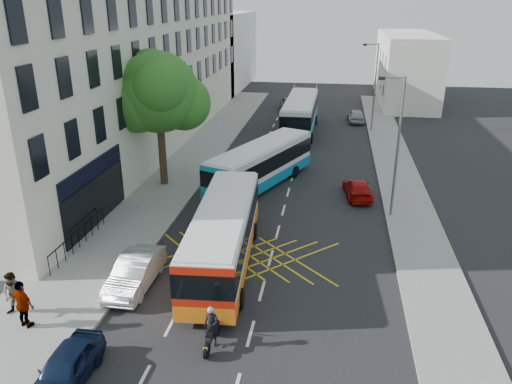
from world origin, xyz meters
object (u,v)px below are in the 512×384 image
at_px(distant_car_silver, 356,116).
at_px(bus_near, 223,235).
at_px(lamp_far, 374,83).
at_px(pedestrian_near, 14,294).
at_px(parked_car_silver, 135,272).
at_px(red_hatchback, 358,188).
at_px(distant_car_grey, 289,104).
at_px(bus_mid, 261,165).
at_px(pedestrian_far, 23,304).
at_px(street_tree, 158,93).
at_px(lamp_near, 397,141).
at_px(bus_far, 300,114).
at_px(motorbike, 212,328).
at_px(parked_car_blue, 66,368).

bearing_deg(distant_car_silver, bus_near, 73.09).
bearing_deg(lamp_far, pedestrian_near, -115.71).
distance_m(parked_car_silver, red_hatchback, 15.97).
relative_size(parked_car_silver, distant_car_grey, 0.91).
height_order(bus_mid, pedestrian_far, bus_mid).
distance_m(lamp_far, parked_car_silver, 31.97).
xyz_separation_m(bus_mid, pedestrian_far, (-6.62, -16.99, -0.38)).
bearing_deg(street_tree, pedestrian_far, -90.32).
bearing_deg(lamp_far, lamp_near, -90.00).
bearing_deg(lamp_far, bus_mid, -116.90).
bearing_deg(distant_car_silver, bus_mid, 66.94).
bearing_deg(lamp_far, distant_car_silver, 108.21).
xyz_separation_m(parked_car_silver, red_hatchback, (10.07, 12.39, -0.14)).
distance_m(bus_far, pedestrian_far, 33.11).
xyz_separation_m(motorbike, distant_car_grey, (-1.09, 41.48, -0.16)).
bearing_deg(lamp_near, bus_near, -140.22).
relative_size(lamp_near, parked_car_blue, 2.22).
bearing_deg(street_tree, lamp_near, -11.40).
bearing_deg(street_tree, motorbike, -65.55).
distance_m(parked_car_silver, pedestrian_far, 4.74).
height_order(lamp_far, motorbike, lamp_far).
bearing_deg(bus_far, red_hatchback, -72.48).
bearing_deg(motorbike, parked_car_silver, 144.13).
distance_m(motorbike, pedestrian_far, 7.33).
bearing_deg(motorbike, pedestrian_near, 179.48).
height_order(lamp_near, distant_car_silver, lamp_near).
xyz_separation_m(parked_car_silver, pedestrian_near, (-3.82, -2.98, 0.39)).
height_order(parked_car_blue, pedestrian_near, pedestrian_near).
xyz_separation_m(street_tree, bus_mid, (6.53, 0.93, -4.77)).
relative_size(motorbike, pedestrian_far, 0.98).
height_order(distant_car_silver, pedestrian_near, pedestrian_near).
bearing_deg(distant_car_silver, lamp_near, 89.08).
relative_size(lamp_far, distant_car_silver, 2.05).
distance_m(street_tree, distant_car_grey, 26.91).
distance_m(red_hatchback, pedestrian_far, 20.70).
xyz_separation_m(street_tree, parked_car_blue, (2.91, -18.50, -5.68)).
distance_m(bus_mid, motorbike, 16.86).
relative_size(motorbike, red_hatchback, 0.50).
distance_m(lamp_near, bus_mid, 9.57).
xyz_separation_m(distant_car_silver, pedestrian_far, (-13.53, -36.93, 0.47)).
relative_size(bus_mid, parked_car_blue, 2.89).
bearing_deg(pedestrian_far, street_tree, -71.91).
relative_size(bus_mid, motorbike, 5.37).
xyz_separation_m(lamp_near, distant_car_grey, (-8.57, 28.55, -3.97)).
height_order(lamp_near, pedestrian_near, lamp_near).
distance_m(lamp_near, lamp_far, 20.00).
xyz_separation_m(bus_mid, parked_car_blue, (-3.62, -19.43, -0.91)).
height_order(lamp_far, parked_car_silver, lamp_far).
bearing_deg(bus_mid, parked_car_silver, -82.55).
height_order(distant_car_silver, pedestrian_far, pedestrian_far).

